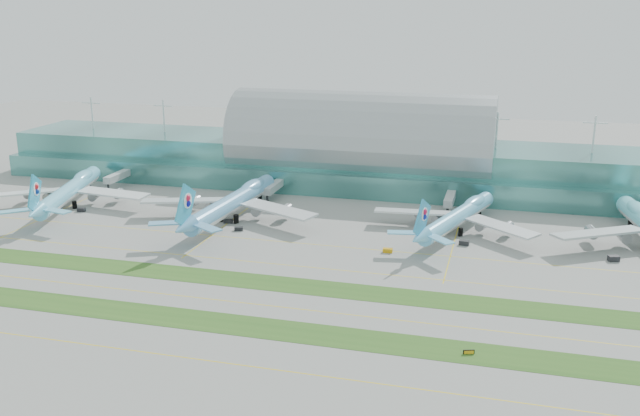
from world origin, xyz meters
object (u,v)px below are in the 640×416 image
(terminal, at_px, (361,155))
(taxiway_sign_east, at_px, (469,352))
(airliner_a, at_px, (70,190))
(airliner_c, at_px, (458,216))
(airliner_b, at_px, (233,201))

(terminal, bearing_deg, taxiway_sign_east, -69.28)
(airliner_a, relative_size, airliner_c, 1.10)
(taxiway_sign_east, bearing_deg, airliner_c, 78.80)
(airliner_b, bearing_deg, taxiway_sign_east, -39.51)
(airliner_a, height_order, airliner_b, airliner_b)
(terminal, height_order, airliner_c, terminal)
(airliner_b, bearing_deg, airliner_c, 7.75)
(airliner_c, height_order, taxiway_sign_east, airliner_c)
(airliner_b, xyz_separation_m, airliner_c, (86.19, 6.17, -0.96))
(terminal, bearing_deg, airliner_b, -118.85)
(airliner_a, distance_m, taxiway_sign_east, 192.40)
(airliner_b, bearing_deg, airliner_a, -176.55)
(taxiway_sign_east, bearing_deg, airliner_a, 134.53)
(terminal, distance_m, airliner_a, 128.82)
(terminal, distance_m, airliner_c, 78.71)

